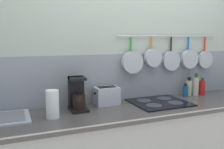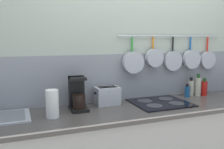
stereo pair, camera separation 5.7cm
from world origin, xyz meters
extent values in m
cube|color=#B2BCA8|center=(0.00, 0.36, 1.30)|extent=(7.20, 0.06, 2.60)
cube|color=gray|center=(0.00, 0.36, 1.13)|extent=(7.20, 0.07, 0.49)
cylinder|color=#B7BABF|center=(0.40, 0.31, 1.56)|extent=(1.28, 0.02, 0.02)
cylinder|color=green|center=(-0.07, 0.31, 1.48)|extent=(0.02, 0.02, 0.15)
cylinder|color=#B7BABF|center=(-0.07, 0.28, 1.29)|extent=(0.22, 0.07, 0.22)
cylinder|color=orange|center=(0.17, 0.31, 1.49)|extent=(0.02, 0.02, 0.12)
cylinder|color=#B7BABF|center=(0.17, 0.28, 1.33)|extent=(0.19, 0.07, 0.19)
cylinder|color=black|center=(0.42, 0.31, 1.47)|extent=(0.02, 0.02, 0.16)
cylinder|color=#B7BABF|center=(0.42, 0.29, 1.29)|extent=(0.22, 0.04, 0.22)
cylinder|color=#1959B2|center=(0.66, 0.31, 1.48)|extent=(0.02, 0.02, 0.15)
cylinder|color=#B7BABF|center=(0.66, 0.28, 1.30)|extent=(0.21, 0.06, 0.21)
cylinder|color=red|center=(0.90, 0.31, 1.47)|extent=(0.02, 0.02, 0.17)
cylinder|color=#B7BABF|center=(0.90, 0.29, 1.28)|extent=(0.20, 0.04, 0.20)
cube|color=#4C4742|center=(0.00, 0.00, 0.87)|extent=(3.37, 0.65, 0.03)
cylinder|color=white|center=(-0.94, 0.00, 1.01)|extent=(0.11, 0.11, 0.23)
cube|color=black|center=(-0.69, 0.13, 0.90)|extent=(0.15, 0.22, 0.02)
cube|color=black|center=(-0.69, 0.20, 1.04)|extent=(0.14, 0.08, 0.30)
cylinder|color=black|center=(-0.69, 0.10, 0.98)|extent=(0.11, 0.11, 0.13)
cube|color=black|center=(-0.69, 0.15, 1.18)|extent=(0.14, 0.16, 0.02)
cube|color=#B7BABF|center=(-0.38, 0.22, 0.98)|extent=(0.23, 0.17, 0.17)
cube|color=black|center=(-0.38, 0.19, 1.07)|extent=(0.17, 0.03, 0.00)
cube|color=black|center=(-0.38, 0.25, 1.07)|extent=(0.17, 0.03, 0.00)
cube|color=black|center=(-0.50, 0.22, 1.01)|extent=(0.02, 0.02, 0.02)
cube|color=black|center=(0.13, 0.07, 0.90)|extent=(0.55, 0.48, 0.01)
cylinder|color=#38383D|center=(0.01, -0.03, 0.91)|extent=(0.15, 0.15, 0.00)
cylinder|color=#38383D|center=(0.25, -0.03, 0.91)|extent=(0.15, 0.15, 0.00)
cylinder|color=#38383D|center=(0.01, 0.16, 0.91)|extent=(0.15, 0.15, 0.00)
cylinder|color=#38383D|center=(0.25, 0.16, 0.91)|extent=(0.15, 0.15, 0.00)
cylinder|color=navy|center=(0.55, 0.20, 0.95)|extent=(0.06, 0.06, 0.12)
cylinder|color=black|center=(0.55, 0.20, 1.02)|extent=(0.03, 0.03, 0.03)
cylinder|color=#BFB799|center=(0.62, 0.23, 0.98)|extent=(0.06, 0.06, 0.17)
cylinder|color=black|center=(0.62, 0.23, 1.08)|extent=(0.03, 0.03, 0.04)
cylinder|color=#BFB799|center=(0.70, 0.20, 0.99)|extent=(0.06, 0.06, 0.21)
cylinder|color=#194C19|center=(0.70, 0.20, 1.12)|extent=(0.04, 0.04, 0.05)
cylinder|color=red|center=(0.78, 0.18, 0.97)|extent=(0.07, 0.07, 0.16)
cylinder|color=#194C19|center=(0.78, 0.18, 1.07)|extent=(0.04, 0.04, 0.04)
camera|label=1|loc=(-1.24, -2.01, 1.55)|focal=40.00mm
camera|label=2|loc=(-1.19, -2.03, 1.55)|focal=40.00mm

